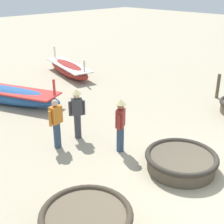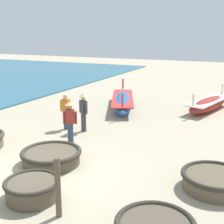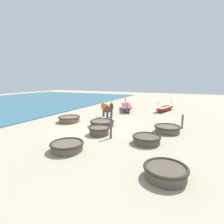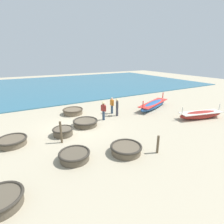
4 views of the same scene
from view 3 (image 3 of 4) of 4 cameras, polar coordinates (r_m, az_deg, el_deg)
ground_plane at (r=13.50m, az=-5.31°, el=-5.45°), size 80.00×80.00×0.00m
coracle_far_left at (r=9.66m, az=-14.45°, el=-10.69°), size 1.78×1.78×0.47m
coracle_nearest at (r=15.96m, az=-13.75°, el=-2.18°), size 1.91×1.91×0.52m
coracle_far_right at (r=10.58m, az=11.22°, el=-8.67°), size 1.68×1.68×0.47m
coracle_weathered at (r=12.00m, az=-4.22°, el=-6.04°), size 1.43×1.43×0.53m
coracle_beside_post at (r=14.11m, az=-3.27°, el=-3.62°), size 1.97×1.97×0.48m
coracle_front_right at (r=7.27m, az=17.09°, el=-18.07°), size 1.69×1.69×0.49m
coracle_upturned at (r=13.07m, az=17.63°, el=-5.24°), size 1.83×1.83×0.48m
long_boat_blue_hull at (r=21.69m, az=4.65°, el=1.60°), size 3.08×5.32×1.30m
long_boat_green_hull at (r=21.99m, az=16.91°, el=1.26°), size 2.01×4.38×1.23m
fisherman_crouching at (r=17.33m, az=-0.19°, el=1.37°), size 0.46×0.37×1.67m
fisherman_hauling at (r=17.67m, az=-2.77°, el=1.13°), size 0.53×0.26×1.57m
fisherman_standing_right at (r=15.78m, az=-1.52°, el=0.47°), size 0.47×0.36×1.67m
mooring_post_shoreline at (r=14.45m, az=22.01°, el=-2.92°), size 0.14×0.14×1.08m
mooring_post_mid_beach at (r=11.09m, az=-0.37°, el=-5.04°), size 0.14×0.14×1.45m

